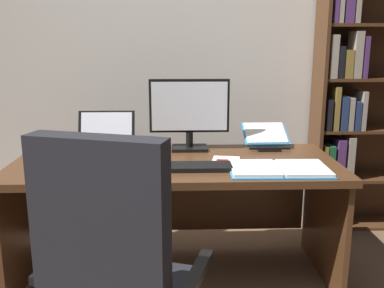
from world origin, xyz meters
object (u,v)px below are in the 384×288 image
object	(u,v)px
pen	(229,160)
coffee_mug	(43,153)
desk	(175,188)
keyboard	(192,167)
monitor	(189,114)
open_binder	(279,169)
computer_mouse	(135,166)
bookshelf	(368,80)
reading_stand_with_book	(266,136)
notepad	(226,162)
laptop	(105,142)

from	to	relation	value
pen	coffee_mug	xyz separation A→B (m)	(-1.04, 0.05, 0.04)
desk	keyboard	distance (m)	0.33
monitor	pen	size ratio (longest dim) A/B	3.50
coffee_mug	open_binder	bearing A→B (deg)	-9.75
computer_mouse	pen	distance (m)	0.53
bookshelf	reading_stand_with_book	distance (m)	0.95
notepad	bookshelf	bearing A→B (deg)	34.79
desk	monitor	distance (m)	0.46
monitor	keyboard	bearing A→B (deg)	-90.00
monitor	coffee_mug	xyz separation A→B (m)	(-0.82, -0.26, -0.17)
bookshelf	open_binder	bearing A→B (deg)	-131.93
computer_mouse	coffee_mug	xyz separation A→B (m)	(-0.52, 0.17, 0.03)
bookshelf	notepad	size ratio (longest dim) A/B	10.59
bookshelf	laptop	distance (m)	1.90
desk	monitor	xyz separation A→B (m)	(0.09, 0.19, 0.41)
reading_stand_with_book	pen	xyz separation A→B (m)	(-0.28, -0.38, -0.05)
bookshelf	pen	world-z (taller)	bookshelf
bookshelf	reading_stand_with_book	bearing A→B (deg)	-154.23
computer_mouse	coffee_mug	size ratio (longest dim) A/B	1.05
open_binder	notepad	xyz separation A→B (m)	(-0.26, 0.17, -0.01)
bookshelf	coffee_mug	size ratio (longest dim) A/B	22.45
computer_mouse	notepad	world-z (taller)	computer_mouse
laptop	notepad	bearing A→B (deg)	-23.73
reading_stand_with_book	desk	bearing A→B (deg)	-156.17
computer_mouse	reading_stand_with_book	world-z (taller)	reading_stand_with_book
monitor	coffee_mug	distance (m)	0.88
keyboard	notepad	world-z (taller)	keyboard
keyboard	pen	world-z (taller)	keyboard
computer_mouse	coffee_mug	distance (m)	0.55
reading_stand_with_book	coffee_mug	world-z (taller)	reading_stand_with_book
desk	open_binder	world-z (taller)	open_binder
monitor	bookshelf	bearing A→B (deg)	19.37
computer_mouse	bookshelf	bearing A→B (deg)	29.12
monitor	notepad	world-z (taller)	monitor
computer_mouse	reading_stand_with_book	bearing A→B (deg)	32.32
keyboard	computer_mouse	distance (m)	0.30
notepad	laptop	bearing A→B (deg)	156.27
reading_stand_with_book	coffee_mug	distance (m)	1.35
reading_stand_with_book	notepad	bearing A→B (deg)	-128.32
bookshelf	monitor	size ratio (longest dim) A/B	4.54
laptop	reading_stand_with_book	distance (m)	1.02
computer_mouse	open_binder	bearing A→B (deg)	-3.81
laptop	reading_stand_with_book	world-z (taller)	laptop
keyboard	open_binder	world-z (taller)	same
open_binder	computer_mouse	bearing A→B (deg)	177.64
computer_mouse	monitor	bearing A→B (deg)	55.27
desk	laptop	size ratio (longest dim) A/B	5.10
desk	bookshelf	size ratio (longest dim) A/B	0.82
keyboard	bookshelf	bearing A→B (deg)	34.47
notepad	desk	bearing A→B (deg)	156.61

